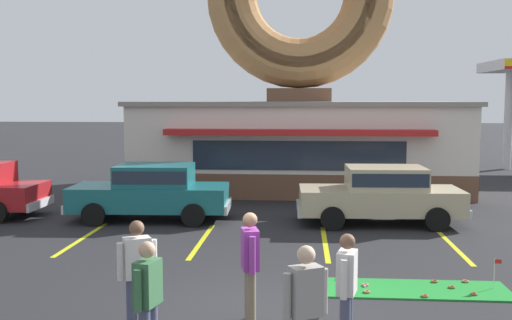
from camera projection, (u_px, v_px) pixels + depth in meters
ground_plane at (259, 317)px, 9.52m from camera, size 160.00×160.00×0.00m
donut_shop_building at (299, 92)px, 22.93m from camera, size 12.30×6.75×10.96m
putting_mat at (400, 289)px, 10.86m from camera, size 3.89×1.13×0.03m
mini_donut_near_left at (367, 292)px, 10.61m from camera, size 0.13×0.13×0.04m
mini_donut_near_right at (465, 281)px, 11.22m from camera, size 0.13×0.13×0.04m
mini_donut_mid_left at (435, 281)px, 11.21m from camera, size 0.13×0.13×0.04m
mini_donut_mid_centre at (365, 285)px, 11.00m from camera, size 0.13×0.13×0.04m
mini_donut_mid_right at (452, 287)px, 10.87m from camera, size 0.13×0.13×0.04m
mini_donut_far_left at (339, 279)px, 11.37m from camera, size 0.13×0.13×0.04m
mini_donut_far_centre at (425, 296)px, 10.38m from camera, size 0.13×0.13×0.04m
mini_donut_far_right at (474, 294)px, 10.49m from camera, size 0.13×0.13×0.04m
mini_donut_extra at (301, 283)px, 11.12m from camera, size 0.13×0.13×0.04m
golf_ball at (365, 286)px, 10.92m from camera, size 0.04×0.04×0.04m
putting_flag_pin at (497, 266)px, 10.82m from camera, size 0.13×0.01×0.55m
car_teal at (152, 190)px, 17.05m from camera, size 4.62×2.11×1.60m
car_champagne at (382, 193)px, 16.50m from camera, size 4.61×2.09×1.60m
pedestrian_blue_sweater_man at (306, 307)px, 7.22m from camera, size 0.54×0.39×1.71m
pedestrian_hooded_kid at (347, 286)px, 8.20m from camera, size 0.32×0.58×1.63m
pedestrian_leather_jacket_man at (138, 271)px, 8.81m from camera, size 0.53×0.39×1.68m
pedestrian_clipboard_woman at (250, 262)px, 9.18m from camera, size 0.32×0.58×1.73m
pedestrian_beanie_man at (148, 297)px, 7.70m from camera, size 0.33×0.58×1.64m
trash_bin at (146, 186)px, 20.42m from camera, size 0.57×0.57×0.97m
parking_stripe_left at (82, 239)px, 14.84m from camera, size 0.12×3.60×0.01m
parking_stripe_mid_left at (202, 241)px, 14.61m from camera, size 0.12×3.60×0.01m
parking_stripe_centre at (325, 243)px, 14.38m from camera, size 0.12×3.60×0.01m
parking_stripe_mid_right at (452, 245)px, 14.15m from camera, size 0.12×3.60×0.01m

